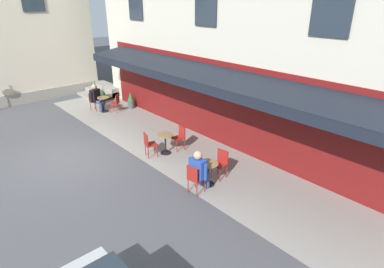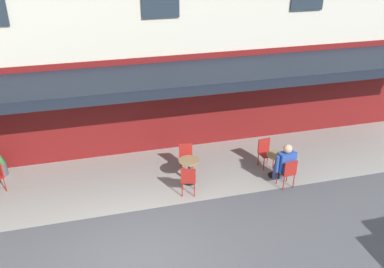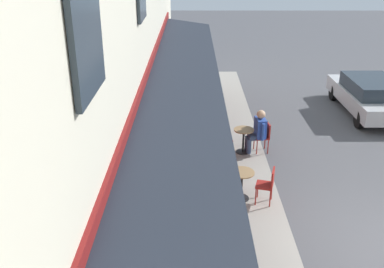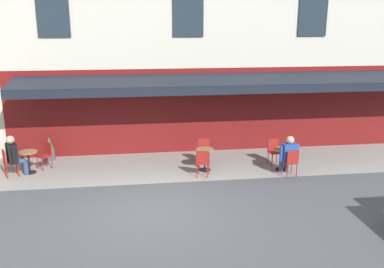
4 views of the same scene
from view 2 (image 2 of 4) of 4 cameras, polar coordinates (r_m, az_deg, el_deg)
name	(u,v)px [view 2 (image 2 of 4)]	position (r m, az deg, el deg)	size (l,w,h in m)	color
ground_plane	(136,261)	(9.79, -7.87, -17.07)	(70.00, 70.00, 0.00)	#4C4C51
sidewalk_cafe_terrace	(224,165)	(12.99, 4.50, -4.37)	(20.50, 3.20, 0.01)	gray
cafe_table_near_entrance	(276,162)	(12.44, 11.61, -3.83)	(0.60, 0.60, 0.75)	black
cafe_chair_red_back_row	(288,171)	(11.97, 13.23, -5.04)	(0.45, 0.45, 0.91)	maroon
cafe_chair_red_near_door	(265,151)	(12.86, 10.14, -2.28)	(0.45, 0.45, 0.91)	maroon
cafe_table_streetside	(189,168)	(11.90, -0.42, -4.74)	(0.60, 0.60, 0.75)	black
cafe_chair_red_by_window	(188,178)	(11.34, -0.52, -6.19)	(0.49, 0.49, 0.91)	maroon
cafe_chair_red_facing_street	(186,155)	(12.41, -0.83, -2.99)	(0.44, 0.44, 0.91)	maroon
seated_patron_in_blue	(284,163)	(12.03, 12.75, -3.89)	(0.68, 0.59, 1.33)	navy
potted_plant_by_steps	(0,163)	(13.56, -25.18, -3.64)	(0.34, 0.34, 0.87)	#4C4C51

